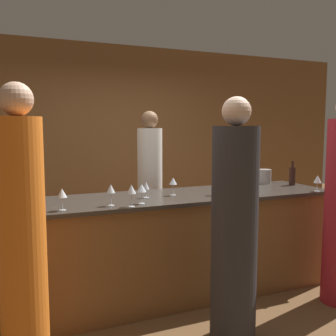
{
  "coord_description": "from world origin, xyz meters",
  "views": [
    {
      "loc": [
        -1.34,
        -3.21,
        1.62
      ],
      "look_at": [
        0.03,
        0.1,
        1.23
      ],
      "focal_mm": 40.0,
      "sensor_mm": 36.0,
      "label": 1
    }
  ],
  "objects_px": {
    "bartender": "(150,195)",
    "wine_bottle_0": "(19,187)",
    "guest_1": "(234,230)",
    "ice_bucket": "(264,176)",
    "guest_0": "(22,241)",
    "wine_bottle_1": "(292,176)"
  },
  "relations": [
    {
      "from": "bartender",
      "to": "guest_1",
      "type": "distance_m",
      "value": 1.64
    },
    {
      "from": "guest_1",
      "to": "guest_0",
      "type": "bearing_deg",
      "value": 172.95
    },
    {
      "from": "ice_bucket",
      "to": "wine_bottle_1",
      "type": "bearing_deg",
      "value": -50.67
    },
    {
      "from": "guest_1",
      "to": "wine_bottle_1",
      "type": "distance_m",
      "value": 1.69
    },
    {
      "from": "wine_bottle_0",
      "to": "wine_bottle_1",
      "type": "distance_m",
      "value": 2.84
    },
    {
      "from": "bartender",
      "to": "ice_bucket",
      "type": "height_order",
      "value": "bartender"
    },
    {
      "from": "guest_0",
      "to": "ice_bucket",
      "type": "relative_size",
      "value": 11.84
    },
    {
      "from": "wine_bottle_0",
      "to": "guest_0",
      "type": "bearing_deg",
      "value": -90.19
    },
    {
      "from": "wine_bottle_0",
      "to": "guest_1",
      "type": "bearing_deg",
      "value": -38.84
    },
    {
      "from": "guest_0",
      "to": "guest_1",
      "type": "distance_m",
      "value": 1.48
    },
    {
      "from": "guest_0",
      "to": "guest_1",
      "type": "height_order",
      "value": "guest_0"
    },
    {
      "from": "guest_1",
      "to": "ice_bucket",
      "type": "height_order",
      "value": "guest_1"
    },
    {
      "from": "wine_bottle_1",
      "to": "guest_0",
      "type": "bearing_deg",
      "value": -164.55
    },
    {
      "from": "guest_0",
      "to": "wine_bottle_0",
      "type": "distance_m",
      "value": 1.02
    },
    {
      "from": "bartender",
      "to": "wine_bottle_0",
      "type": "relative_size",
      "value": 5.83
    },
    {
      "from": "guest_0",
      "to": "wine_bottle_0",
      "type": "bearing_deg",
      "value": 89.81
    },
    {
      "from": "guest_0",
      "to": "ice_bucket",
      "type": "bearing_deg",
      "value": 21.17
    },
    {
      "from": "wine_bottle_1",
      "to": "guest_1",
      "type": "bearing_deg",
      "value": -144.75
    },
    {
      "from": "wine_bottle_1",
      "to": "ice_bucket",
      "type": "xyz_separation_m",
      "value": [
        -0.2,
        0.24,
        -0.03
      ]
    },
    {
      "from": "guest_1",
      "to": "wine_bottle_1",
      "type": "bearing_deg",
      "value": 35.25
    },
    {
      "from": "guest_0",
      "to": "wine_bottle_1",
      "type": "height_order",
      "value": "guest_0"
    },
    {
      "from": "bartender",
      "to": "wine_bottle_1",
      "type": "xyz_separation_m",
      "value": [
        1.44,
        -0.68,
        0.23
      ]
    }
  ]
}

